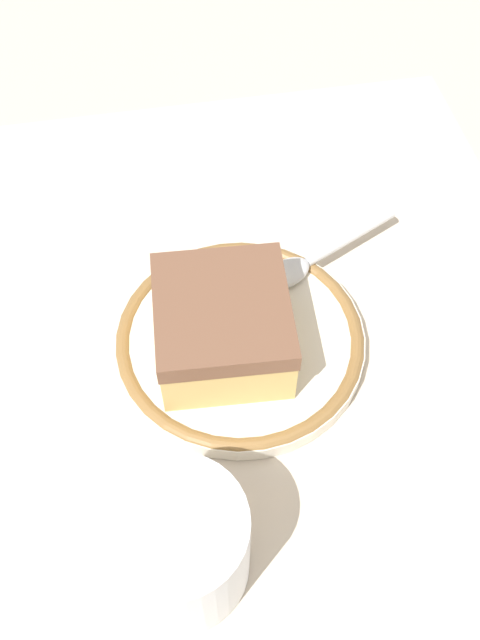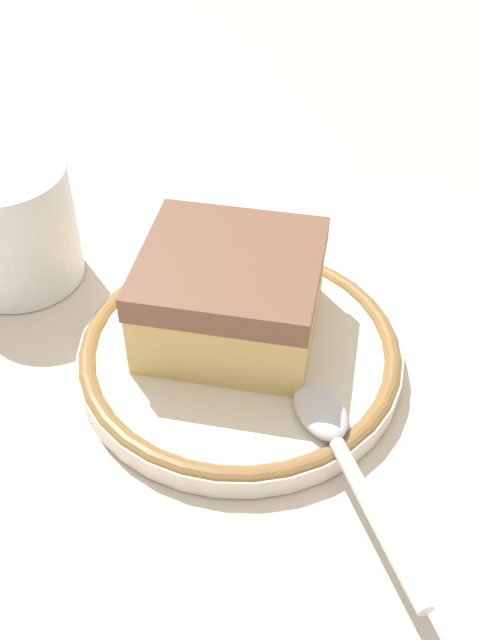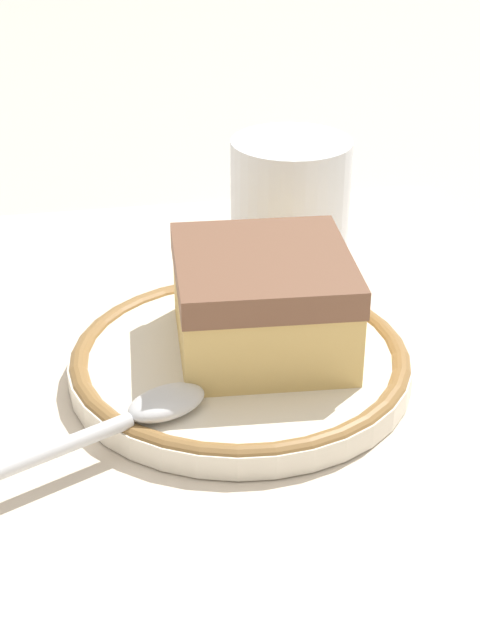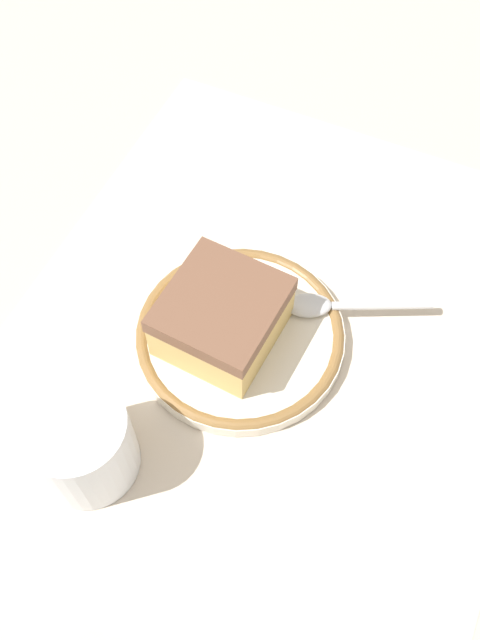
{
  "view_description": "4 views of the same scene",
  "coord_description": "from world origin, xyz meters",
  "px_view_note": "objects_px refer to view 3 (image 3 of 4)",
  "views": [
    {
      "loc": [
        0.28,
        -0.07,
        0.42
      ],
      "look_at": [
        0.02,
        -0.02,
        0.03
      ],
      "focal_mm": 39.23,
      "sensor_mm": 36.0,
      "label": 1
    },
    {
      "loc": [
        -0.02,
        0.25,
        0.29
      ],
      "look_at": [
        0.02,
        -0.02,
        0.03
      ],
      "focal_mm": 41.29,
      "sensor_mm": 36.0,
      "label": 2
    },
    {
      "loc": [
        -0.4,
        0.05,
        0.27
      ],
      "look_at": [
        0.02,
        -0.02,
        0.03
      ],
      "focal_mm": 53.95,
      "sensor_mm": 36.0,
      "label": 3
    },
    {
      "loc": [
        0.28,
        0.1,
        0.51
      ],
      "look_at": [
        0.02,
        -0.02,
        0.03
      ],
      "focal_mm": 38.96,
      "sensor_mm": 36.0,
      "label": 4
    }
  ],
  "objects_px": {
    "plate": "(240,362)",
    "cake_slice": "(263,301)",
    "cup": "(290,205)",
    "spoon": "(129,418)"
  },
  "relations": [
    {
      "from": "plate",
      "to": "cake_slice",
      "type": "bearing_deg",
      "value": -62.42
    },
    {
      "from": "plate",
      "to": "cup",
      "type": "xyz_separation_m",
      "value": [
        0.14,
        -0.06,
        0.02
      ]
    },
    {
      "from": "cake_slice",
      "to": "cup",
      "type": "height_order",
      "value": "cup"
    },
    {
      "from": "cake_slice",
      "to": "cup",
      "type": "xyz_separation_m",
      "value": [
        0.14,
        -0.05,
        -0.01
      ]
    },
    {
      "from": "spoon",
      "to": "cup",
      "type": "height_order",
      "value": "cup"
    },
    {
      "from": "cake_slice",
      "to": "spoon",
      "type": "relative_size",
      "value": 0.82
    },
    {
      "from": "plate",
      "to": "cake_slice",
      "type": "distance_m",
      "value": 0.03
    },
    {
      "from": "cake_slice",
      "to": "cup",
      "type": "distance_m",
      "value": 0.14
    },
    {
      "from": "plate",
      "to": "spoon",
      "type": "xyz_separation_m",
      "value": [
        -0.05,
        0.06,
        0.01
      ]
    },
    {
      "from": "cake_slice",
      "to": "cup",
      "type": "relative_size",
      "value": 1.29
    }
  ]
}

